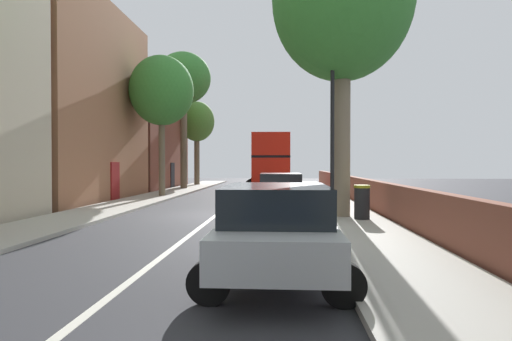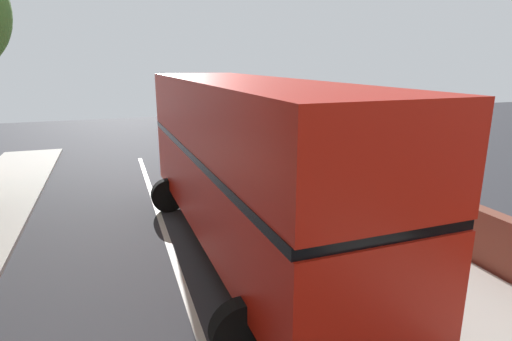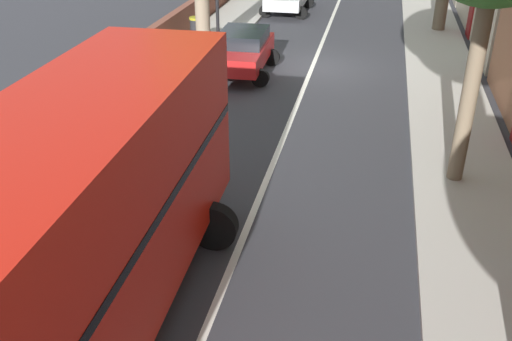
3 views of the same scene
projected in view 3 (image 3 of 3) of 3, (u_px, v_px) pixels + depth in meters
The scene contains 8 objects.
ground_plane at pixel (312, 67), 22.44m from camera, with size 84.00×84.00×0.00m, color #333338.
road_centre_line at pixel (312, 67), 22.44m from camera, with size 0.16×54.00×0.01m, color silver.
sidewalk_left at pixel (441, 74), 21.51m from camera, with size 2.60×60.00×0.12m, color #B2ADA3.
sidewalk_right at pixel (193, 58), 23.32m from camera, with size 2.60×60.00×0.12m, color #B2ADA3.
boundary_wall_right at pixel (156, 41), 23.32m from camera, with size 0.36×54.00×1.31m, color brown.
double_decker_bus at pixel (57, 244), 7.91m from camera, with size 3.75×10.36×4.06m.
parked_car_red_right_1 at pixel (242, 50), 21.29m from camera, with size 2.55×4.07×1.61m.
litter_bin_right at pixel (196, 31), 24.61m from camera, with size 0.55×0.55×1.17m.
Camera 3 is at (-2.36, 21.70, 6.99)m, focal length 39.99 mm.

